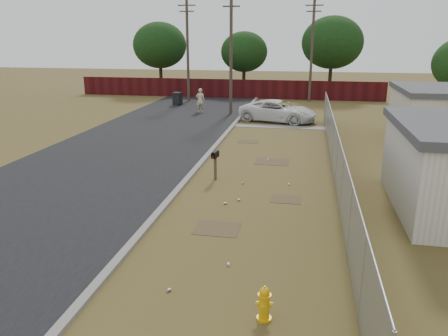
% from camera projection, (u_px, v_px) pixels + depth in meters
% --- Properties ---
extents(ground, '(120.00, 120.00, 0.00)m').
position_uv_depth(ground, '(259.00, 181.00, 18.32)').
color(ground, brown).
rests_on(ground, ground).
extents(street, '(15.10, 60.00, 0.12)m').
position_uv_depth(street, '(165.00, 134.00, 27.09)').
color(street, black).
rests_on(street, ground).
extents(chainlink_fence, '(0.10, 27.06, 2.02)m').
position_uv_depth(chainlink_fence, '(336.00, 160.00, 18.50)').
color(chainlink_fence, gray).
rests_on(chainlink_fence, ground).
extents(privacy_fence, '(30.00, 0.12, 1.80)m').
position_uv_depth(privacy_fence, '(226.00, 89.00, 42.63)').
color(privacy_fence, '#420E10').
rests_on(privacy_fence, ground).
extents(utility_poles, '(12.60, 8.24, 9.00)m').
position_uv_depth(utility_poles, '(244.00, 50.00, 37.04)').
color(utility_poles, '#44392D').
rests_on(utility_poles, ground).
extents(horizon_trees, '(33.32, 31.94, 7.78)m').
position_uv_depth(horizon_trees, '(299.00, 50.00, 38.98)').
color(horizon_trees, '#2E2214').
rests_on(horizon_trees, ground).
extents(fire_hydrant, '(0.37, 0.37, 0.82)m').
position_uv_depth(fire_hydrant, '(264.00, 304.00, 9.24)').
color(fire_hydrant, '#E8AA0C').
rests_on(fire_hydrant, ground).
extents(mailbox, '(0.26, 0.55, 1.26)m').
position_uv_depth(mailbox, '(215.00, 157.00, 18.18)').
color(mailbox, brown).
rests_on(mailbox, ground).
extents(pickup_truck, '(5.83, 3.73, 1.50)m').
position_uv_depth(pickup_truck, '(278.00, 111.00, 30.83)').
color(pickup_truck, white).
rests_on(pickup_truck, ground).
extents(pedestrian, '(0.76, 0.56, 1.90)m').
position_uv_depth(pedestrian, '(200.00, 100.00, 34.46)').
color(pedestrian, beige).
rests_on(pedestrian, ground).
extents(trash_bin, '(0.86, 0.93, 1.12)m').
position_uv_depth(trash_bin, '(178.00, 99.00, 38.14)').
color(trash_bin, black).
rests_on(trash_bin, ground).
extents(scattered_litter, '(2.57, 12.01, 0.07)m').
position_uv_depth(scattered_litter, '(244.00, 202.00, 15.82)').
color(scattered_litter, silver).
rests_on(scattered_litter, ground).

